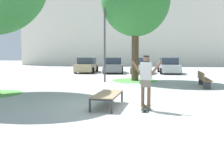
% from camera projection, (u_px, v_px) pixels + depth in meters
% --- Properties ---
extents(ground_plane, '(120.00, 120.00, 0.00)m').
position_uv_depth(ground_plane, '(128.00, 107.00, 8.31)').
color(ground_plane, '#A8A8A3').
extents(building_facade, '(33.43, 4.00, 11.79)m').
position_uv_depth(building_facade, '(121.00, 30.00, 41.03)').
color(building_facade, silver).
rests_on(building_facade, ground).
extents(skate_box, '(0.96, 1.97, 0.46)m').
position_uv_depth(skate_box, '(108.00, 95.00, 8.40)').
color(skate_box, '#38383D').
rests_on(skate_box, ground).
extents(skateboard, '(0.33, 0.82, 0.09)m').
position_uv_depth(skateboard, '(146.00, 108.00, 7.92)').
color(skateboard, black).
rests_on(skateboard, ground).
extents(skater, '(1.00, 0.33, 1.69)m').
position_uv_depth(skater, '(146.00, 77.00, 7.84)').
color(skater, brown).
rests_on(skater, skateboard).
extents(tree_mid_back, '(4.64, 4.64, 7.91)m').
position_uv_depth(tree_mid_back, '(136.00, 1.00, 16.42)').
color(tree_mid_back, brown).
rests_on(tree_mid_back, ground).
extents(grass_patch_mid_back, '(3.14, 3.14, 0.01)m').
position_uv_depth(grass_patch_mid_back, '(135.00, 80.00, 16.87)').
color(grass_patch_mid_back, '#519342').
rests_on(grass_patch_mid_back, ground).
extents(car_tan, '(1.97, 4.23, 1.50)m').
position_uv_depth(car_tan, '(87.00, 66.00, 24.44)').
color(car_tan, tan).
rests_on(car_tan, ground).
extents(car_grey, '(2.13, 4.31, 1.50)m').
position_uv_depth(car_grey, '(113.00, 66.00, 24.08)').
color(car_grey, slate).
rests_on(car_grey, ground).
extents(car_white, '(1.94, 4.21, 1.50)m').
position_uv_depth(car_white, '(141.00, 66.00, 23.72)').
color(car_white, silver).
rests_on(car_white, ground).
extents(car_silver, '(1.94, 4.21, 1.50)m').
position_uv_depth(car_silver, '(169.00, 66.00, 23.47)').
color(car_silver, '#B7BABF').
rests_on(car_silver, ground).
extents(park_bench, '(0.71, 2.43, 0.83)m').
position_uv_depth(park_bench, '(203.00, 79.00, 13.67)').
color(park_bench, brown).
rests_on(park_bench, ground).
extents(light_post, '(0.36, 0.36, 5.83)m').
position_uv_depth(light_post, '(105.00, 23.00, 15.79)').
color(light_post, '#4C4C51').
rests_on(light_post, ground).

